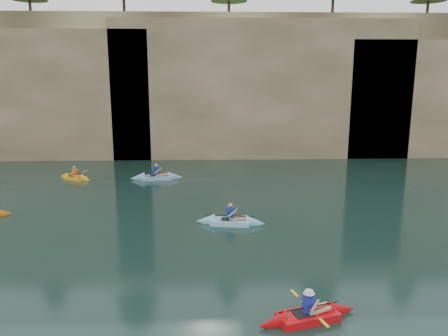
{
  "coord_description": "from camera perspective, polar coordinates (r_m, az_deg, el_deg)",
  "views": [
    {
      "loc": [
        -2.36,
        -13.29,
        6.79
      ],
      "look_at": [
        -1.73,
        4.3,
        3.0
      ],
      "focal_mm": 35.0,
      "sensor_mm": 36.0,
      "label": 1
    }
  ],
  "objects": [
    {
      "name": "cliff",
      "position": [
        43.37,
        1.1,
        11.11
      ],
      "size": [
        70.0,
        16.0,
        12.0
      ],
      "primitive_type": "cube",
      "color": "tan",
      "rests_on": "ground"
    },
    {
      "name": "sea_cave_east",
      "position": [
        37.62,
        17.22,
        4.68
      ],
      "size": [
        5.0,
        1.0,
        4.5
      ],
      "primitive_type": "cube",
      "color": "black",
      "rests_on": "ground"
    },
    {
      "name": "kayaker_yellow",
      "position": [
        30.39,
        -18.86,
        -1.15
      ],
      "size": [
        2.67,
        1.96,
        1.11
      ],
      "rotation": [
        0.0,
        0.0,
        -0.54
      ],
      "color": "#FFAF15",
      "rests_on": "ground"
    },
    {
      "name": "sea_cave_west",
      "position": [
        38.86,
        -25.82,
        3.86
      ],
      "size": [
        4.5,
        1.0,
        4.0
      ],
      "primitive_type": "cube",
      "color": "black",
      "rests_on": "ground"
    },
    {
      "name": "cliff_slab_center",
      "position": [
        36.17,
        4.97,
        10.39
      ],
      "size": [
        24.0,
        2.4,
        11.4
      ],
      "primitive_type": "cube",
      "color": "tan",
      "rests_on": "ground"
    },
    {
      "name": "kayaker_ltblue_mid",
      "position": [
        29.08,
        -8.8,
        -1.17
      ],
      "size": [
        3.47,
        2.55,
        1.31
      ],
      "rotation": [
        0.0,
        0.0,
        0.08
      ],
      "color": "#82AFDA",
      "rests_on": "ground"
    },
    {
      "name": "ground",
      "position": [
        15.12,
        7.4,
        -14.66
      ],
      "size": [
        160.0,
        160.0,
        0.0
      ],
      "primitive_type": "plane",
      "color": "black",
      "rests_on": "ground"
    },
    {
      "name": "kayaker_ltblue_near",
      "position": [
        20.26,
        0.83,
        -6.96
      ],
      "size": [
        3.27,
        2.46,
        1.26
      ],
      "rotation": [
        0.0,
        0.0,
        -0.16
      ],
      "color": "#93DAF6",
      "rests_on": "ground"
    },
    {
      "name": "sea_cave_center",
      "position": [
        35.66,
        -4.66,
        3.75
      ],
      "size": [
        3.5,
        1.0,
        3.2
      ],
      "primitive_type": "cube",
      "color": "black",
      "rests_on": "ground"
    },
    {
      "name": "main_kayaker",
      "position": [
        13.17,
        10.91,
        -18.38
      ],
      "size": [
        3.12,
        2.03,
        1.13
      ],
      "rotation": [
        0.0,
        0.0,
        0.28
      ],
      "color": "red",
      "rests_on": "ground"
    }
  ]
}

